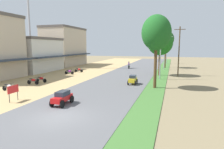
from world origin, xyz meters
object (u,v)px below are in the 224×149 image
parked_motorbike_fifth (79,70)px  car_hatchback_yellow (133,79)px  utility_pole_near (179,50)px  motorbike_ahead_second (129,65)px  parked_motorbike_fourth (69,72)px  median_tree_third (166,39)px  street_signboard (13,90)px  streetlamp_near (161,51)px  parked_motorbike_third (41,79)px  parked_motorbike_nearest (9,87)px  median_tree_second (160,43)px  median_tree_nearest (156,33)px  parked_motorbike_second (33,81)px  streetlamp_far (167,49)px  car_sedan_red (62,97)px  streetlamp_mid (164,50)px

parked_motorbike_fifth → car_hatchback_yellow: 15.64m
utility_pole_near → motorbike_ahead_second: 13.62m
parked_motorbike_fourth → median_tree_third: (16.19, 17.09, 6.27)m
street_signboard → streetlamp_near: 20.98m
parked_motorbike_third → car_hatchback_yellow: car_hatchback_yellow is taller
parked_motorbike_nearest → motorbike_ahead_second: motorbike_ahead_second is taller
median_tree_second → median_tree_third: (0.46, 13.49, 1.11)m
street_signboard → parked_motorbike_fifth: bearing=100.2°
median_tree_nearest → car_hatchback_yellow: 6.80m
parked_motorbike_second → streetlamp_near: 18.91m
utility_pole_near → parked_motorbike_nearest: bearing=-135.2°
streetlamp_far → parked_motorbike_second: bearing=-112.3°
parked_motorbike_nearest → car_sedan_red: 9.10m
parked_motorbike_third → car_hatchback_yellow: 12.90m
parked_motorbike_fifth → motorbike_ahead_second: size_ratio=1.00×
parked_motorbike_third → parked_motorbike_second: bearing=-93.6°
parked_motorbike_second → parked_motorbike_fifth: (0.14, 13.20, 0.00)m
parked_motorbike_fifth → streetlamp_mid: streetlamp_mid is taller
median_tree_nearest → parked_motorbike_nearest: bearing=-156.5°
utility_pole_near → parked_motorbike_second: bearing=-142.7°
parked_motorbike_third → motorbike_ahead_second: motorbike_ahead_second is taller
utility_pole_near → streetlamp_mid: bearing=107.9°
parked_motorbike_second → car_hatchback_yellow: (12.77, 3.98, 0.19)m
parked_motorbike_second → parked_motorbike_fourth: size_ratio=1.00×
parked_motorbike_fourth → parked_motorbike_fifth: (0.28, 3.22, 0.00)m
parked_motorbike_third → utility_pole_near: 22.87m
parked_motorbike_second → utility_pole_near: (18.74, 14.25, 3.87)m
median_tree_third → streetlamp_near: median_tree_third is taller
parked_motorbike_third → street_signboard: (3.77, -9.03, 0.55)m
street_signboard → utility_pole_near: size_ratio=0.18×
parked_motorbike_third → streetlamp_near: (15.85, 7.80, 3.88)m
parked_motorbike_nearest → car_hatchback_yellow: car_hatchback_yellow is taller
parked_motorbike_second → car_sedan_red: car_sedan_red is taller
parked_motorbike_second → parked_motorbike_third: same height
streetlamp_near → utility_pole_near: utility_pole_near is taller
parked_motorbike_fourth → streetlamp_mid: (16.09, 12.91, 3.77)m
parked_motorbike_fifth → median_tree_nearest: size_ratio=0.20×
parked_motorbike_third → streetlamp_far: 40.72m
utility_pole_near → car_sedan_red: utility_pole_near is taller
median_tree_second → utility_pole_near: utility_pole_near is taller
parked_motorbike_second → car_sedan_red: bearing=-38.9°
parked_motorbike_second → parked_motorbike_third: 1.58m
streetlamp_near → motorbike_ahead_second: 15.36m
utility_pole_near → motorbike_ahead_second: utility_pole_near is taller
car_hatchback_yellow → streetlamp_mid: bearing=80.5°
car_hatchback_yellow → median_tree_third: bearing=81.9°
parked_motorbike_nearest → street_signboard: 4.98m
parked_motorbike_fourth → median_tree_nearest: bearing=-24.9°
parked_motorbike_nearest → parked_motorbike_second: size_ratio=1.00×
parked_motorbike_fifth → median_tree_nearest: (15.66, -10.61, 6.13)m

